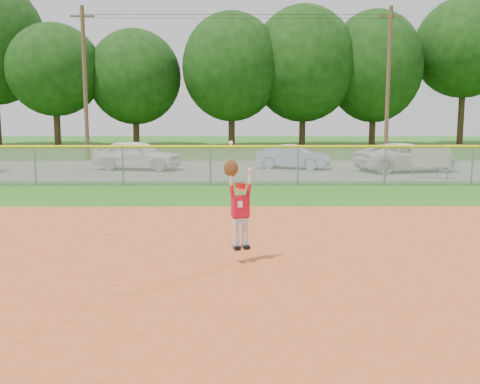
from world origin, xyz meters
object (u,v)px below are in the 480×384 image
at_px(car_white_a, 138,155).
at_px(sponsor_sign, 431,157).
at_px(car_white_b, 406,157).
at_px(ballplayer, 239,205).
at_px(car_blue, 293,157).

height_order(car_white_a, sponsor_sign, car_white_a).
height_order(car_white_b, ballplayer, ballplayer).
distance_m(car_white_a, car_blue, 7.70).
distance_m(car_white_b, sponsor_sign, 3.02).
bearing_deg(car_white_b, car_white_a, 71.91).
height_order(car_blue, ballplayer, ballplayer).
height_order(car_white_b, sponsor_sign, sponsor_sign).
distance_m(car_white_a, ballplayer, 17.53).
bearing_deg(car_white_a, car_blue, -74.05).
xyz_separation_m(sponsor_sign, ballplayer, (-8.06, -12.92, 0.16)).
bearing_deg(ballplayer, car_blue, 80.87).
relative_size(car_white_b, ballplayer, 2.49).
bearing_deg(car_white_a, car_white_b, -81.20).
xyz_separation_m(car_white_b, ballplayer, (-8.00, -15.93, 0.38)).
xyz_separation_m(car_white_a, ballplayer, (4.92, -16.82, 0.32)).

